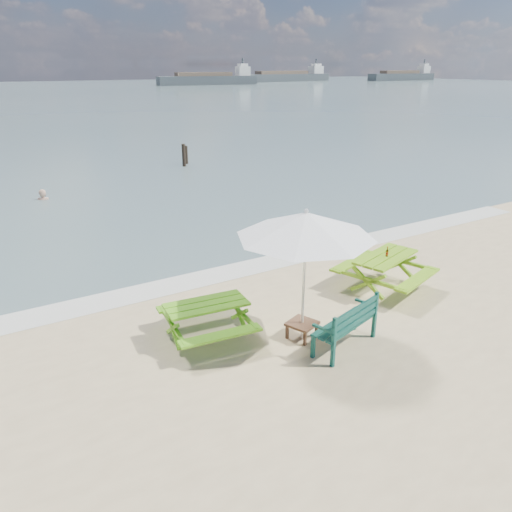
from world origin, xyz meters
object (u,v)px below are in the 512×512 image
patio_umbrella (306,225)px  park_bench (344,333)px  picnic_table_left (207,321)px  picnic_table_right (384,273)px  side_table (302,330)px  swimmer (45,209)px  beer_bottle (387,253)px

patio_umbrella → park_bench: bearing=-55.3°
picnic_table_left → park_bench: size_ratio=1.20×
picnic_table_right → park_bench: size_ratio=1.51×
side_table → swimmer: bearing=99.4°
park_bench → patio_umbrella: 2.11m
patio_umbrella → swimmer: bearing=99.4°
park_bench → swimmer: bearing=100.8°
picnic_table_left → patio_umbrella: 2.58m
picnic_table_left → beer_bottle: beer_bottle is taller
park_bench → swimmer: (-2.70, 14.16, -0.67)m
side_table → patio_umbrella: patio_umbrella is taller
picnic_table_left → picnic_table_right: picnic_table_right is taller
park_bench → beer_bottle: 2.89m
picnic_table_left → picnic_table_right: 4.42m
side_table → swimmer: 13.69m
patio_umbrella → picnic_table_right: bearing=15.3°
picnic_table_right → park_bench: bearing=-149.3°
beer_bottle → swimmer: (-5.14, 12.73, -1.28)m
park_bench → picnic_table_left: bearing=141.1°
patio_umbrella → beer_bottle: size_ratio=14.07×
swimmer → patio_umbrella: bearing=-80.6°
side_table → swimmer: size_ratio=0.40×
picnic_table_left → side_table: 1.78m
picnic_table_right → park_bench: park_bench is taller
picnic_table_right → park_bench: 2.85m
picnic_table_left → beer_bottle: 4.44m
side_table → patio_umbrella: (0.00, 0.00, 2.06)m
patio_umbrella → swimmer: (-2.24, 13.49, -2.62)m
picnic_table_left → patio_umbrella: bearing=-31.5°
beer_bottle → swimmer: size_ratio=0.14×
picnic_table_right → beer_bottle: size_ratio=10.15×
side_table → beer_bottle: bearing=14.7°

